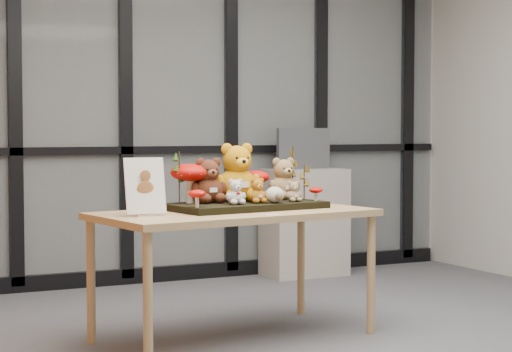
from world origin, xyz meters
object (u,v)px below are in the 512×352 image
bear_tan_back (283,176)px  mushroom_front_right (316,193)px  bear_small_yellow (257,189)px  bear_beige_small (294,190)px  plush_cream_hedgehog (275,194)px  mushroom_back_right (255,183)px  diorama_tray (246,206)px  mushroom_back_left (190,181)px  bear_brown_medium (208,178)px  mushroom_front_left (197,198)px  bear_pooh_yellow (237,169)px  monitor (303,148)px  sign_holder (145,188)px  display_table (234,222)px  cabinet (304,222)px  bear_white_bow (235,190)px

bear_tan_back → mushroom_front_right: bearing=-69.0°
bear_small_yellow → bear_beige_small: bearing=-8.7°
plush_cream_hedgehog → mushroom_back_right: bearing=79.5°
diorama_tray → mushroom_front_right: mushroom_front_right is taller
diorama_tray → mushroom_back_left: size_ratio=3.58×
bear_brown_medium → plush_cream_hedgehog: bearing=-37.2°
mushroom_back_left → mushroom_front_left: size_ratio=2.34×
bear_brown_medium → mushroom_back_right: 0.37m
bear_pooh_yellow → monitor: 2.17m
bear_beige_small → plush_cream_hedgehog: 0.16m
mushroom_front_right → sign_holder: (-1.11, -0.06, 0.06)m
mushroom_back_left → monitor: bearing=44.8°
display_table → monitor: bearing=43.2°
diorama_tray → mushroom_back_right: (0.14, 0.16, 0.12)m
cabinet → monitor: monitor is taller
bear_brown_medium → bear_beige_small: size_ratio=2.14×
bear_brown_medium → bear_pooh_yellow: bearing=1.7°
bear_pooh_yellow → bear_brown_medium: bearing=-178.3°
mushroom_front_right → sign_holder: bearing=-176.9°
bear_beige_small → cabinet: 2.18m
mushroom_back_right → mushroom_back_left: bearing=-172.4°
diorama_tray → mushroom_front_left: size_ratio=8.37×
bear_tan_back → monitor: bearing=49.3°
bear_white_bow → bear_small_yellow: bearing=4.6°
bear_tan_back → sign_holder: bearing=-173.2°
bear_pooh_yellow → bear_small_yellow: size_ratio=2.37×
mushroom_back_right → bear_pooh_yellow: bearing=-158.2°
bear_beige_small → bear_pooh_yellow: bearing=139.6°
bear_small_yellow → plush_cream_hedgehog: size_ratio=1.51×
display_table → mushroom_back_left: (-0.20, 0.18, 0.23)m
mushroom_front_left → sign_holder: sign_holder is taller
diorama_tray → bear_beige_small: bearing=-24.1°
mushroom_back_left → mushroom_front_left: (-0.08, -0.30, -0.07)m
monitor → diorama_tray: bearing=-127.7°
mushroom_front_right → cabinet: bearing=62.9°
bear_pooh_yellow → mushroom_front_left: (-0.38, -0.30, -0.14)m
bear_brown_medium → mushroom_front_right: bear_brown_medium is taller
bear_tan_back → monitor: size_ratio=0.59×
display_table → plush_cream_hedgehog: (0.24, -0.05, 0.16)m
display_table → diorama_tray: size_ratio=1.84×
display_table → bear_brown_medium: 0.31m
display_table → plush_cream_hedgehog: plush_cream_hedgehog is taller
mushroom_front_left → mushroom_front_right: 0.83m
mushroom_front_left → sign_holder: size_ratio=0.34×
bear_white_bow → mushroom_front_right: bearing=-4.5°
mushroom_back_right → mushroom_front_right: mushroom_back_right is taller
bear_pooh_yellow → mushroom_front_left: 0.50m
bear_white_bow → mushroom_front_left: bear_white_bow is taller
bear_brown_medium → bear_small_yellow: bearing=-38.2°
bear_brown_medium → plush_cream_hedgehog: 0.40m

